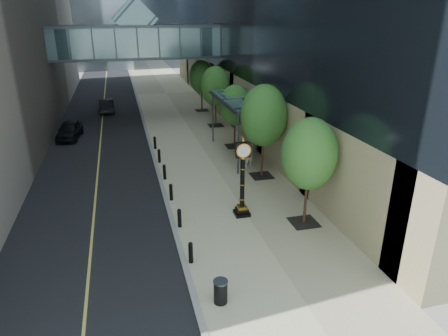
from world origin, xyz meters
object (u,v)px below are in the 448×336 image
Objects in this scene: pedestrian at (248,153)px; trash_bin at (221,292)px; car_near at (69,130)px; street_clock at (242,183)px; car_far at (106,105)px.

trash_bin is at bearing 46.00° from pedestrian.
pedestrian is at bearing -31.47° from car_near.
car_near is (-7.45, 23.61, 0.23)m from trash_bin.
street_clock is at bearing -51.68° from car_near.
car_far is at bearing 97.78° from trash_bin.
street_clock is 0.98× the size of car_far.
pedestrian is at bearing 113.67° from car_far.
street_clock reaches higher than pedestrian.
trash_bin is 24.76m from car_near.
street_clock is 4.74× the size of trash_bin.
pedestrian is (5.36, 13.27, 0.51)m from trash_bin.
car_far is (-9.86, 19.67, -0.28)m from pedestrian.
street_clock reaches higher than trash_bin.
pedestrian is 16.47m from car_near.
car_far is at bearing 79.88° from car_near.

